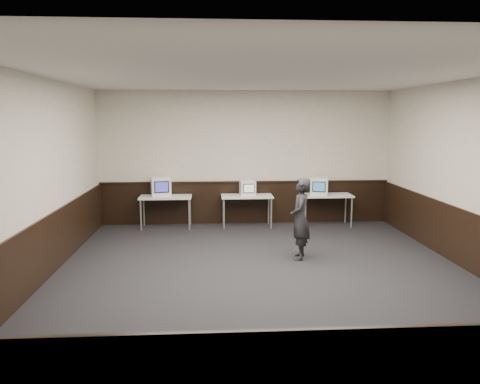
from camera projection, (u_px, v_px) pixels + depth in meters
name	position (u px, v px, depth m)	size (l,w,h in m)	color
floor	(264.00, 277.00, 7.57)	(8.00, 8.00, 0.00)	black
ceiling	(266.00, 75.00, 7.07)	(8.00, 8.00, 0.00)	white
back_wall	(246.00, 158.00, 11.26)	(7.00, 7.00, 0.00)	silver
front_wall	(329.00, 252.00, 3.38)	(7.00, 7.00, 0.00)	silver
left_wall	(36.00, 181.00, 7.10)	(8.00, 8.00, 0.00)	silver
right_wall	(480.00, 178.00, 7.54)	(8.00, 8.00, 0.00)	silver
wainscot_back	(246.00, 203.00, 11.41)	(6.98, 0.04, 1.00)	black
wainscot_left	(42.00, 251.00, 7.27)	(0.04, 7.98, 1.00)	black
wainscot_right	(474.00, 244.00, 7.71)	(0.04, 7.98, 1.00)	black
wainscot_rail	(246.00, 182.00, 11.31)	(6.98, 0.06, 0.04)	black
desk_left	(166.00, 199.00, 10.89)	(1.20, 0.60, 0.75)	silver
desk_center	(247.00, 198.00, 11.01)	(1.20, 0.60, 0.75)	silver
desk_right	(326.00, 197.00, 11.13)	(1.20, 0.60, 0.75)	silver
emac_left	(161.00, 186.00, 10.88)	(0.52, 0.54, 0.44)	white
emac_center	(248.00, 188.00, 10.97)	(0.38, 0.40, 0.35)	white
emac_right	(319.00, 186.00, 11.04)	(0.51, 0.52, 0.41)	white
person	(300.00, 219.00, 8.47)	(0.54, 0.36, 1.49)	black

